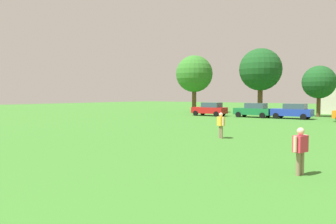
# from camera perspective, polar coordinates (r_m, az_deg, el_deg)

# --- Properties ---
(ground_plane) EXTENTS (160.00, 160.00, 0.00)m
(ground_plane) POSITION_cam_1_polar(r_m,az_deg,el_deg) (28.87, 18.57, -2.50)
(ground_plane) COLOR #387528
(adult_bystander) EXTENTS (0.41, 0.73, 1.58)m
(adult_bystander) POSITION_cam_1_polar(r_m,az_deg,el_deg) (12.00, 21.37, -5.50)
(adult_bystander) COLOR #8C7259
(adult_bystander) RESTS_ON ground
(bystander_near_trees) EXTENTS (0.62, 0.54, 1.57)m
(bystander_near_trees) POSITION_cam_1_polar(r_m,az_deg,el_deg) (20.83, 8.88, -1.85)
(bystander_near_trees) COLOR #8C7259
(bystander_near_trees) RESTS_ON ground
(parked_car_red_0) EXTENTS (4.30, 2.02, 1.68)m
(parked_car_red_0) POSITION_cam_1_polar(r_m,az_deg,el_deg) (42.92, 7.05, 0.50)
(parked_car_red_0) COLOR red
(parked_car_red_0) RESTS_ON ground
(parked_car_green_1) EXTENTS (4.30, 2.02, 1.68)m
(parked_car_green_1) POSITION_cam_1_polar(r_m,az_deg,el_deg) (40.97, 14.23, 0.32)
(parked_car_green_1) COLOR #196B38
(parked_car_green_1) RESTS_ON ground
(parked_car_blue_2) EXTENTS (4.30, 2.02, 1.68)m
(parked_car_blue_2) POSITION_cam_1_polar(r_m,az_deg,el_deg) (39.74, 20.22, 0.15)
(parked_car_blue_2) COLOR #1E38AD
(parked_car_blue_2) RESTS_ON ground
(tree_far_left) EXTENTS (5.44, 5.44, 8.48)m
(tree_far_left) POSITION_cam_1_polar(r_m,az_deg,el_deg) (50.67, 4.43, 6.39)
(tree_far_left) COLOR brown
(tree_far_left) RESTS_ON ground
(tree_center) EXTENTS (5.76, 5.76, 8.98)m
(tree_center) POSITION_cam_1_polar(r_m,az_deg,el_deg) (48.26, 15.29, 6.87)
(tree_center) COLOR brown
(tree_center) RESTS_ON ground
(tree_far_right) EXTENTS (3.95, 3.95, 6.15)m
(tree_far_right) POSITION_cam_1_polar(r_m,az_deg,el_deg) (44.62, 24.06, 4.59)
(tree_far_right) COLOR brown
(tree_far_right) RESTS_ON ground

